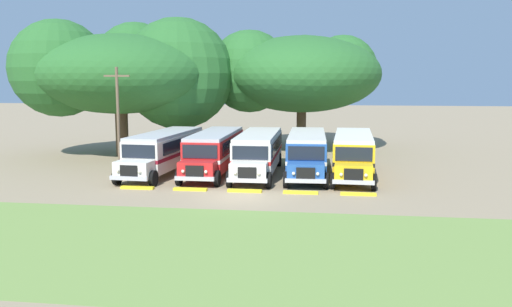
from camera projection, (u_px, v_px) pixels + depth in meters
ground_plane at (241, 197)px, 29.30m from camera, size 220.00×220.00×0.00m
foreground_grass_strip at (204, 246)px, 20.70m from camera, size 80.00×11.72×0.01m
parked_bus_slot_0 at (165, 150)px, 37.07m from camera, size 3.34×10.94×2.82m
parked_bus_slot_1 at (215, 150)px, 37.04m from camera, size 2.73×10.85×2.82m
parked_bus_slot_2 at (258, 151)px, 36.49m from camera, size 2.85×10.86×2.82m
parked_bus_slot_3 at (307, 151)px, 36.36m from camera, size 2.97×10.88×2.82m
parked_bus_slot_4 at (353, 152)px, 35.90m from camera, size 3.02×10.88×2.82m
curb_wheelstop_0 at (137, 188)px, 31.56m from camera, size 2.00×0.36×0.15m
curb_wheelstop_1 at (190, 189)px, 31.12m from camera, size 2.00×0.36×0.15m
curb_wheelstop_2 at (245, 191)px, 30.68m from camera, size 2.00×0.36×0.15m
curb_wheelstop_3 at (301, 192)px, 30.24m from camera, size 2.00×0.36×0.15m
curb_wheelstop_4 at (358, 194)px, 29.79m from camera, size 2.00×0.36×0.15m
broad_shade_tree at (299, 73)px, 49.42m from camera, size 15.62×16.19×10.95m
secondary_tree at (129, 72)px, 45.18m from camera, size 18.00×14.20×11.80m
utility_pole at (118, 118)px, 35.91m from camera, size 1.80×0.20×7.32m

